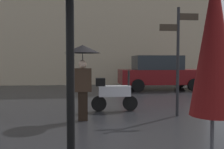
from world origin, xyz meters
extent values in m
cylinder|color=black|center=(0.35, -0.68, 1.23)|extent=(0.08, 0.08, 2.46)
cone|color=maroon|center=(1.71, -0.75, 1.70)|extent=(0.44, 0.44, 1.44)
cube|color=black|center=(0.41, 3.27, 0.37)|extent=(0.24, 0.15, 0.74)
cube|color=#332319|center=(0.41, 3.27, 1.04)|extent=(0.44, 0.20, 0.60)
sphere|color=beige|center=(0.41, 3.27, 1.44)|extent=(0.20, 0.20, 0.20)
cylinder|color=black|center=(0.41, 3.27, 1.57)|extent=(0.02, 0.02, 0.30)
cone|color=black|center=(0.41, 3.27, 1.82)|extent=(0.90, 0.90, 0.20)
cylinder|color=black|center=(1.83, 4.39, 0.23)|extent=(0.46, 0.09, 0.46)
cylinder|color=black|center=(0.87, 4.39, 0.23)|extent=(0.46, 0.09, 0.46)
cube|color=silver|center=(1.35, 4.39, 0.61)|extent=(0.96, 0.32, 0.32)
cube|color=black|center=(0.92, 4.39, 0.89)|extent=(0.28, 0.28, 0.24)
cylinder|color=black|center=(1.79, 4.39, 0.96)|extent=(0.06, 0.06, 0.55)
cube|color=#590C0F|center=(4.51, 9.91, 0.70)|extent=(4.47, 1.88, 0.76)
cube|color=black|center=(4.28, 9.91, 1.46)|extent=(2.46, 1.73, 0.74)
cylinder|color=black|center=(5.96, 10.85, 0.32)|extent=(0.64, 0.18, 0.64)
cylinder|color=black|center=(5.96, 8.97, 0.32)|extent=(0.64, 0.18, 0.64)
cylinder|color=black|center=(3.05, 10.85, 0.32)|extent=(0.64, 0.18, 0.64)
cylinder|color=black|center=(3.05, 8.97, 0.32)|extent=(0.64, 0.18, 0.64)
cylinder|color=black|center=(3.00, 3.52, 1.49)|extent=(0.08, 0.08, 2.98)
cube|color=#33281E|center=(3.28, 3.52, 2.73)|extent=(0.56, 0.04, 0.18)
cube|color=#33281E|center=(2.74, 3.52, 2.43)|extent=(0.52, 0.04, 0.18)
camera|label=1|loc=(0.50, -2.96, 1.49)|focal=39.26mm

